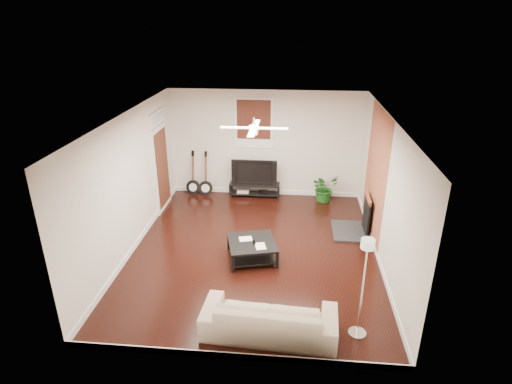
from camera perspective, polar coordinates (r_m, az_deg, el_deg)
room at (r=8.15m, az=-0.26°, el=0.51°), size 5.01×6.01×2.81m
brick_accent at (r=9.21m, az=15.98°, el=2.32°), size 0.02×2.20×2.80m
fireplace at (r=9.52m, az=13.67°, el=-2.89°), size 0.80×1.10×0.92m
window_back at (r=10.82m, az=-0.31°, el=9.33°), size 1.00×0.06×1.30m
door_left at (r=10.44m, az=-12.80°, el=4.23°), size 0.08×1.00×2.50m
tv_stand at (r=11.19m, az=-0.19°, el=0.28°), size 1.33×0.35×0.37m
tv at (r=11.01m, az=-0.19°, el=2.86°), size 1.19×0.16×0.68m
coffee_table at (r=8.42m, az=-0.55°, el=-7.91°), size 1.10×1.10×0.38m
sofa at (r=6.62m, az=1.83°, el=-16.65°), size 2.09×0.92×0.60m
floor_lamp at (r=6.46m, az=14.30°, el=-12.67°), size 0.29×0.29×1.67m
potted_plant at (r=10.98m, az=9.31°, el=0.58°), size 0.89×0.86×0.76m
guitar_left at (r=11.28m, az=-8.67°, el=2.50°), size 0.40×0.30×1.21m
guitar_right at (r=11.18m, az=-6.96°, el=2.40°), size 0.38×0.27×1.21m
ceiling_fan at (r=7.76m, az=-0.28°, el=8.72°), size 1.24×1.24×0.32m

